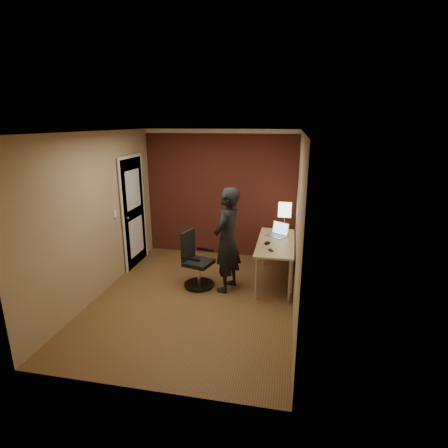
{
  "coord_description": "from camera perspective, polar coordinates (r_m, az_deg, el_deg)",
  "views": [
    {
      "loc": [
        1.38,
        -4.73,
        2.63
      ],
      "look_at": [
        0.35,
        0.55,
        1.05
      ],
      "focal_mm": 28.0,
      "sensor_mm": 36.0,
      "label": 1
    }
  ],
  "objects": [
    {
      "name": "desk",
      "position": [
        5.88,
        9.15,
        -4.04
      ],
      "size": [
        0.6,
        1.5,
        0.73
      ],
      "color": "tan",
      "rests_on": "ground"
    },
    {
      "name": "office_chair",
      "position": [
        5.77,
        -4.65,
        -6.35
      ],
      "size": [
        0.51,
        0.57,
        0.92
      ],
      "color": "black",
      "rests_on": "ground"
    },
    {
      "name": "laptop",
      "position": [
        6.11,
        8.84,
        -1.34
      ],
      "size": [
        0.42,
        0.4,
        0.23
      ],
      "color": "silver",
      "rests_on": "desk"
    },
    {
      "name": "phone",
      "position": [
        5.41,
        7.63,
        -4.27
      ],
      "size": [
        0.1,
        0.13,
        0.01
      ],
      "primitive_type": "cube",
      "rotation": [
        0.0,
        0.0,
        0.42
      ],
      "color": "black",
      "rests_on": "desk"
    },
    {
      "name": "person",
      "position": [
        5.49,
        0.5,
        -2.65
      ],
      "size": [
        0.55,
        0.7,
        1.68
      ],
      "primitive_type": "imported",
      "rotation": [
        0.0,
        0.0,
        -1.84
      ],
      "color": "black",
      "rests_on": "ground"
    },
    {
      "name": "room",
      "position": [
        6.61,
        -3.67,
        5.32
      ],
      "size": [
        4.0,
        4.0,
        4.0
      ],
      "color": "brown",
      "rests_on": "ground"
    },
    {
      "name": "desk_lamp",
      "position": [
        6.18,
        9.91,
        2.25
      ],
      "size": [
        0.22,
        0.22,
        0.54
      ],
      "color": "silver",
      "rests_on": "desk"
    },
    {
      "name": "mouse",
      "position": [
        5.68,
        7.03,
        -3.12
      ],
      "size": [
        0.1,
        0.12,
        0.03
      ],
      "primitive_type": "cube",
      "rotation": [
        0.0,
        0.0,
        -0.41
      ],
      "color": "black",
      "rests_on": "desk"
    }
  ]
}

